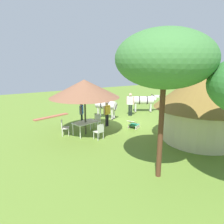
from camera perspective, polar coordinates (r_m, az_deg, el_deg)
name	(u,v)px	position (r m, az deg, el deg)	size (l,w,h in m)	color
ground_plane	(124,124)	(14.41, 3.31, -3.16)	(36.00, 36.00, 0.00)	olive
thatched_hut	(203,101)	(11.84, 23.43, 2.74)	(4.98, 4.98, 3.84)	beige
shade_umbrella	(84,88)	(11.84, -7.53, 6.37)	(3.94, 3.94, 3.19)	#3F432C
patio_dining_table	(86,123)	(12.27, -7.23, -3.10)	(1.57, 1.14, 0.74)	silver
patio_chair_east_end	(64,127)	(12.32, -12.99, -3.94)	(0.55, 0.56, 0.90)	white
patio_chair_near_hut	(99,131)	(11.39, -3.44, -5.08)	(0.52, 0.51, 0.90)	silver
patio_chair_west_end	(97,120)	(13.30, -4.16, -2.29)	(0.59, 0.59, 0.90)	white
guest_beside_umbrella	(82,112)	(13.94, -8.29, 0.13)	(0.39, 0.49, 1.56)	black
guest_behind_table	(107,112)	(13.62, -1.40, 0.08)	(0.56, 0.32, 1.61)	black
standing_watcher	(130,102)	(16.23, 5.01, 2.64)	(0.48, 0.51, 1.78)	black
striped_lounge_chair	(134,124)	(13.41, 5.89, -3.40)	(0.97, 0.85, 0.59)	#2A9F72
zebra_nearest_camera	(144,100)	(17.66, 8.67, 3.12)	(2.07, 1.45, 1.50)	silver
zebra_by_umbrella	(105,105)	(15.45, -1.84, 1.88)	(1.41, 1.95, 1.55)	silver
acacia_tree_right_background	(165,59)	(7.27, 14.20, 13.74)	(3.29, 3.29, 5.25)	#55311E
brick_patio_kerb	(51,117)	(16.60, -16.16, -1.25)	(2.80, 0.36, 0.08)	#A95C43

